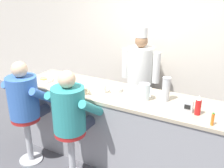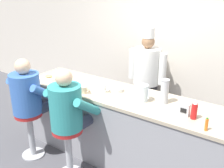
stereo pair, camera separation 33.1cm
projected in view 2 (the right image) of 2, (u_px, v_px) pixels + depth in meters
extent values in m
cube|color=beige|center=(173.00, 46.00, 4.21)|extent=(10.00, 0.06, 2.70)
cube|color=gray|center=(126.00, 131.00, 3.46)|extent=(3.04, 0.70, 0.94)
cube|color=tan|center=(126.00, 97.00, 3.29)|extent=(3.10, 0.73, 0.04)
cylinder|color=red|center=(194.00, 111.00, 2.68)|extent=(0.06, 0.06, 0.17)
cone|color=white|center=(195.00, 101.00, 2.64)|extent=(0.05, 0.05, 0.05)
cylinder|color=orange|center=(206.00, 125.00, 2.47)|extent=(0.03, 0.03, 0.12)
cylinder|color=#287F2D|center=(207.00, 118.00, 2.45)|extent=(0.02, 0.02, 0.01)
cylinder|color=silver|center=(143.00, 93.00, 3.09)|extent=(0.13, 0.13, 0.20)
cube|color=silver|center=(149.00, 94.00, 3.05)|extent=(0.02, 0.02, 0.12)
cylinder|color=white|center=(49.00, 78.00, 3.87)|extent=(0.28, 0.28, 0.02)
ellipsoid|color=#E0BC60|center=(49.00, 76.00, 3.86)|extent=(0.12, 0.10, 0.03)
cylinder|color=white|center=(117.00, 90.00, 3.40)|extent=(0.16, 0.16, 0.05)
cylinder|color=beige|center=(84.00, 90.00, 3.35)|extent=(0.09, 0.09, 0.09)
torus|color=beige|center=(88.00, 90.00, 3.31)|extent=(0.06, 0.02, 0.06)
cylinder|color=white|center=(104.00, 88.00, 3.37)|extent=(0.08, 0.08, 0.10)
torus|color=white|center=(107.00, 89.00, 3.34)|extent=(0.07, 0.01, 0.07)
cylinder|color=#B7BABF|center=(165.00, 92.00, 3.02)|extent=(0.09, 0.09, 0.28)
cylinder|color=silver|center=(165.00, 80.00, 2.97)|extent=(0.10, 0.10, 0.01)
cube|color=silver|center=(185.00, 109.00, 2.76)|extent=(0.11, 0.06, 0.14)
cube|color=black|center=(183.00, 111.00, 2.73)|extent=(0.06, 0.01, 0.05)
cylinder|color=#B2B5BA|center=(34.00, 154.00, 3.74)|extent=(0.32, 0.32, 0.02)
cylinder|color=#B2B5BA|center=(31.00, 134.00, 3.63)|extent=(0.08, 0.08, 0.64)
cylinder|color=red|center=(28.00, 114.00, 3.51)|extent=(0.37, 0.37, 0.05)
cylinder|color=#33384C|center=(35.00, 104.00, 3.70)|extent=(0.14, 0.38, 0.14)
cylinder|color=#33384C|center=(44.00, 108.00, 3.59)|extent=(0.14, 0.38, 0.14)
cylinder|color=#3866B7|center=(26.00, 93.00, 3.41)|extent=(0.38, 0.38, 0.54)
cylinder|color=#3866B7|center=(21.00, 85.00, 3.61)|extent=(0.10, 0.41, 0.33)
cylinder|color=#3866B7|center=(45.00, 93.00, 3.35)|extent=(0.10, 0.41, 0.33)
sphere|color=#DBB28E|center=(22.00, 66.00, 3.28)|extent=(0.20, 0.20, 0.20)
cylinder|color=#B2B5BA|center=(69.00, 152.00, 3.24)|extent=(0.08, 0.08, 0.64)
cylinder|color=red|center=(67.00, 129.00, 3.13)|extent=(0.37, 0.37, 0.05)
cylinder|color=#33384C|center=(72.00, 118.00, 3.31)|extent=(0.14, 0.38, 0.14)
cylinder|color=#33384C|center=(84.00, 122.00, 3.21)|extent=(0.14, 0.38, 0.14)
cylinder|color=teal|center=(66.00, 107.00, 3.03)|extent=(0.38, 0.38, 0.54)
cylinder|color=teal|center=(58.00, 97.00, 3.23)|extent=(0.10, 0.41, 0.33)
cylinder|color=teal|center=(88.00, 107.00, 2.97)|extent=(0.10, 0.41, 0.33)
sphere|color=#DBB28E|center=(64.00, 78.00, 2.90)|extent=(0.20, 0.20, 0.20)
cube|color=#232328|center=(145.00, 105.00, 4.40)|extent=(0.32, 0.18, 0.77)
cube|color=white|center=(144.00, 97.00, 4.31)|extent=(0.29, 0.02, 0.46)
cylinder|color=white|center=(147.00, 66.00, 4.16)|extent=(0.42, 0.42, 0.58)
sphere|color=#8C6647|center=(148.00, 42.00, 4.02)|extent=(0.20, 0.20, 0.20)
cylinder|color=white|center=(149.00, 33.00, 3.97)|extent=(0.18, 0.18, 0.16)
cylinder|color=white|center=(132.00, 64.00, 4.30)|extent=(0.12, 0.12, 0.49)
cylinder|color=white|center=(163.00, 69.00, 4.02)|extent=(0.12, 0.12, 0.49)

